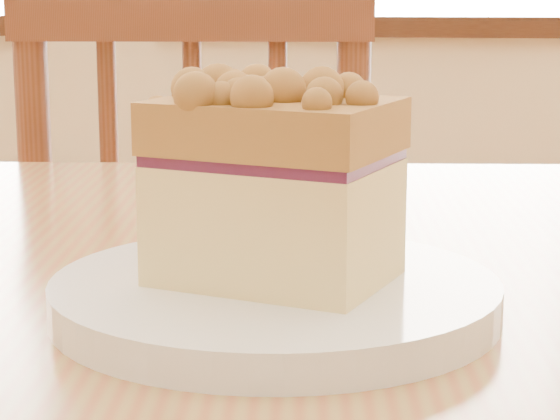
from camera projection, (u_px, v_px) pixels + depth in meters
name	position (u px, v px, depth m)	size (l,w,h in m)	color
cafe_table_main	(50.00, 401.00, 0.75)	(1.19, 0.84, 0.75)	#A88141
cafe_chair_main	(208.00, 350.00, 1.38)	(0.45, 0.45, 0.94)	#5D2D19
plate	(275.00, 298.00, 0.60)	(0.25, 0.25, 0.02)	white
cake_slice	(274.00, 179.00, 0.58)	(0.14, 0.13, 0.12)	#ECCD85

